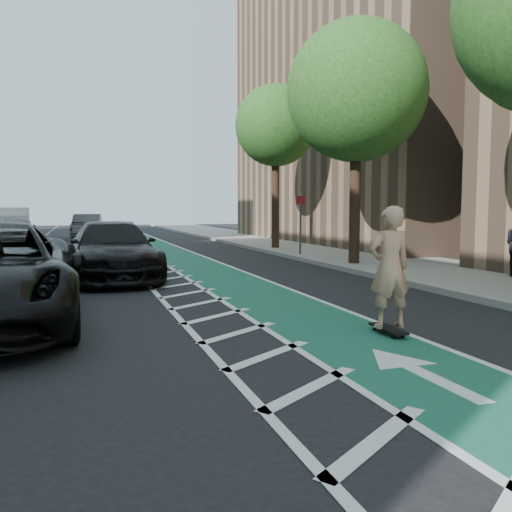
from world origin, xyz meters
name	(u,v)px	position (x,y,z in m)	size (l,w,h in m)	color
ground	(142,340)	(0.00, 0.00, 0.00)	(120.00, 120.00, 0.00)	black
bike_lane	(199,266)	(3.00, 10.00, 0.01)	(2.00, 90.00, 0.01)	#18553C
buffer_strip	(154,268)	(1.50, 10.00, 0.01)	(1.40, 90.00, 0.01)	silver
sidewalk_right	(367,259)	(9.50, 10.00, 0.07)	(5.00, 90.00, 0.15)	gray
curb_right	(308,261)	(7.05, 10.00, 0.08)	(0.12, 90.00, 0.16)	gray
building_right_far	(405,80)	(17.50, 20.00, 9.50)	(14.00, 22.00, 19.00)	#84664C
tree_r_c	(358,92)	(7.90, 8.00, 5.77)	(4.20, 4.20, 7.90)	#382619
tree_r_d	(274,127)	(7.90, 16.00, 5.77)	(4.20, 4.20, 7.90)	#382619
sign_post	(300,224)	(7.60, 12.00, 1.35)	(0.35, 0.08, 2.47)	#4C4C4C
skateboard	(388,329)	(3.70, -0.83, 0.09)	(0.27, 0.86, 0.11)	black
skateboarder	(390,267)	(3.70, -0.83, 1.06)	(0.69, 0.45, 1.90)	tan
suv_far	(112,250)	(0.00, 7.50, 0.80)	(2.25, 5.55, 1.61)	black
car_silver	(18,230)	(-4.15, 25.13, 0.79)	(1.87, 4.65, 1.58)	gray
car_grey	(87,226)	(-0.34, 29.48, 0.81)	(1.71, 4.91, 1.62)	#555458
box_truck	(12,223)	(-5.32, 33.35, 0.95)	(2.52, 5.07, 2.05)	white
barrel_b	(47,260)	(-1.80, 9.50, 0.41)	(0.63, 0.63, 0.86)	#F3550C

